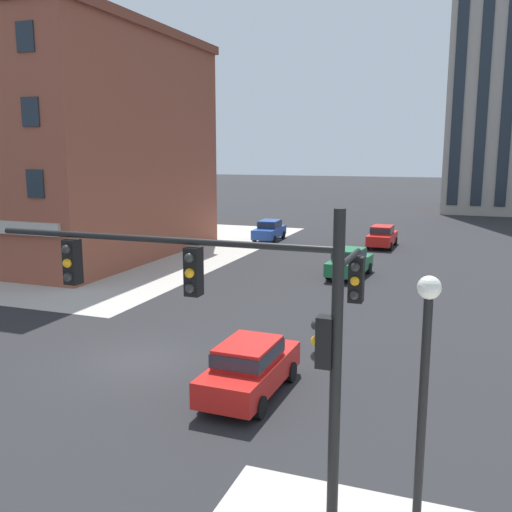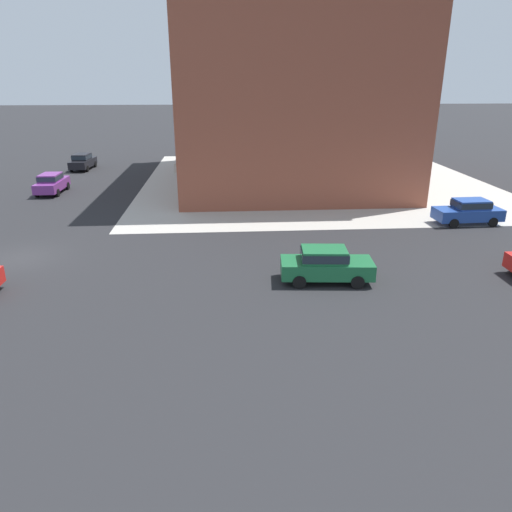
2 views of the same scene
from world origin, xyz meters
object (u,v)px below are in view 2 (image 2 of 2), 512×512
object	(u,v)px
car_main_northbound_near	(83,161)
car_main_northbound_far	(326,264)
car_cross_westbound	(469,211)
car_cross_far	(51,183)

from	to	relation	value
car_main_northbound_near	car_main_northbound_far	bearing A→B (deg)	32.11
car_cross_westbound	car_main_northbound_far	bearing A→B (deg)	-52.32
car_main_northbound_far	car_cross_westbound	size ratio (longest dim) A/B	1.01
car_main_northbound_near	car_cross_westbound	size ratio (longest dim) A/B	1.00
car_main_northbound_far	car_cross_far	world-z (taller)	same
car_main_northbound_far	car_cross_far	xyz separation A→B (m)	(-20.33, -19.46, 0.00)
car_cross_westbound	car_cross_far	distance (m)	33.08
car_main_northbound_far	car_cross_westbound	distance (m)	14.67
car_main_northbound_near	car_main_northbound_far	distance (m)	37.36
car_main_northbound_far	car_cross_far	size ratio (longest dim) A/B	1.03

